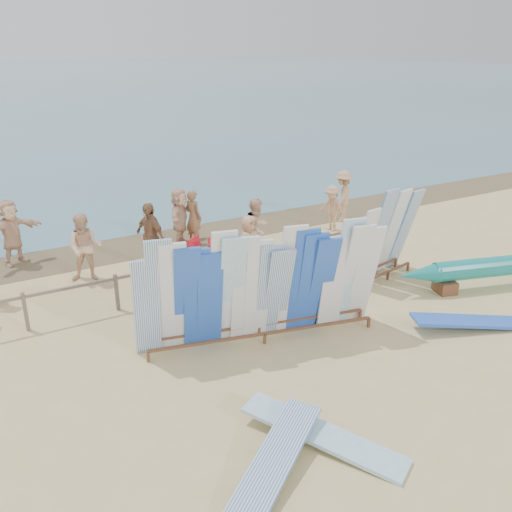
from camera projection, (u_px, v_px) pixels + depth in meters
ground at (255, 345)px, 11.28m from camera, size 160.00×160.00×0.00m
wet_sand_strip at (142, 243)px, 17.10m from camera, size 40.00×2.60×0.01m
fence at (195, 269)px, 13.48m from camera, size 12.08×0.08×0.90m
main_surfboard_rack at (263, 289)px, 11.09m from camera, size 5.18×1.76×2.60m
side_surfboard_rack at (385, 237)px, 14.16m from camera, size 2.32×1.06×2.53m
outrigger_canoe at (502, 267)px, 13.84m from camera, size 5.72×2.09×0.83m
vendor_table at (341, 276)px, 13.74m from camera, size 0.95×0.78×1.10m
flat_board_d at (471, 328)px, 11.94m from camera, size 2.70×1.57×0.34m
flat_board_a at (322, 442)px, 8.51m from camera, size 1.80×2.63×0.30m
flat_board_e at (271, 479)px, 7.80m from camera, size 2.53×1.98×0.43m
beach_chair_left at (185, 273)px, 14.24m from camera, size 0.67×0.68×0.78m
beach_chair_right at (202, 260)px, 15.05m from camera, size 0.79×0.80×0.88m
stroller at (222, 261)px, 14.56m from camera, size 0.60×0.80×1.03m
beachgoer_2 at (85, 248)px, 14.08m from camera, size 0.98×0.75×1.82m
beachgoer_5 at (180, 216)px, 16.71m from camera, size 1.50×1.59×1.78m
beachgoer_8 at (257, 228)px, 15.61m from camera, size 0.96×0.74×1.79m
beachgoer_9 at (332, 208)px, 17.98m from camera, size 0.62×1.06×1.54m
beachgoer_11 at (11, 232)px, 15.16m from camera, size 1.80×1.34×1.88m
beachgoer_extra_0 at (343, 196)px, 18.89m from camera, size 1.21×1.12×1.81m
beachgoer_6 at (249, 243)px, 14.77m from camera, size 0.85×0.64×1.56m
beachgoer_4 at (150, 236)px, 14.80m from camera, size 0.82×1.21×1.90m
beachgoer_7 at (193, 217)px, 16.71m from camera, size 0.54×0.71×1.73m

